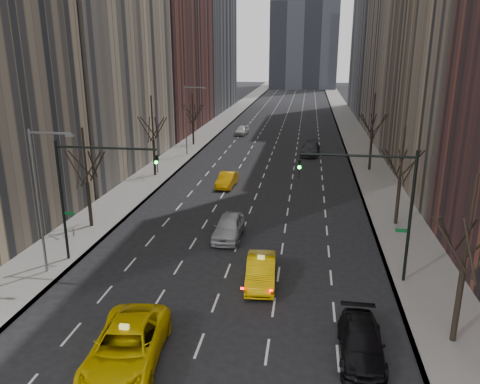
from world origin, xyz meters
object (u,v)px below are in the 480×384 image
at_px(taxi_suv, 126,347).
at_px(silver_sedan_ahead, 229,227).
at_px(parked_suv_black, 361,342).
at_px(taxi_sedan, 261,271).

relative_size(taxi_suv, silver_sedan_ahead, 1.30).
bearing_deg(silver_sedan_ahead, taxi_suv, -97.08).
bearing_deg(parked_suv_black, taxi_sedan, 130.64).
relative_size(taxi_suv, taxi_sedan, 1.34).
bearing_deg(parked_suv_black, silver_sedan_ahead, 123.46).
bearing_deg(taxi_sedan, silver_sedan_ahead, 110.99).
distance_m(taxi_suv, parked_suv_black, 10.58).
xyz_separation_m(silver_sedan_ahead, parked_suv_black, (8.35, -13.15, -0.14)).
relative_size(taxi_suv, parked_suv_black, 1.32).
bearing_deg(taxi_suv, taxi_sedan, 52.79).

